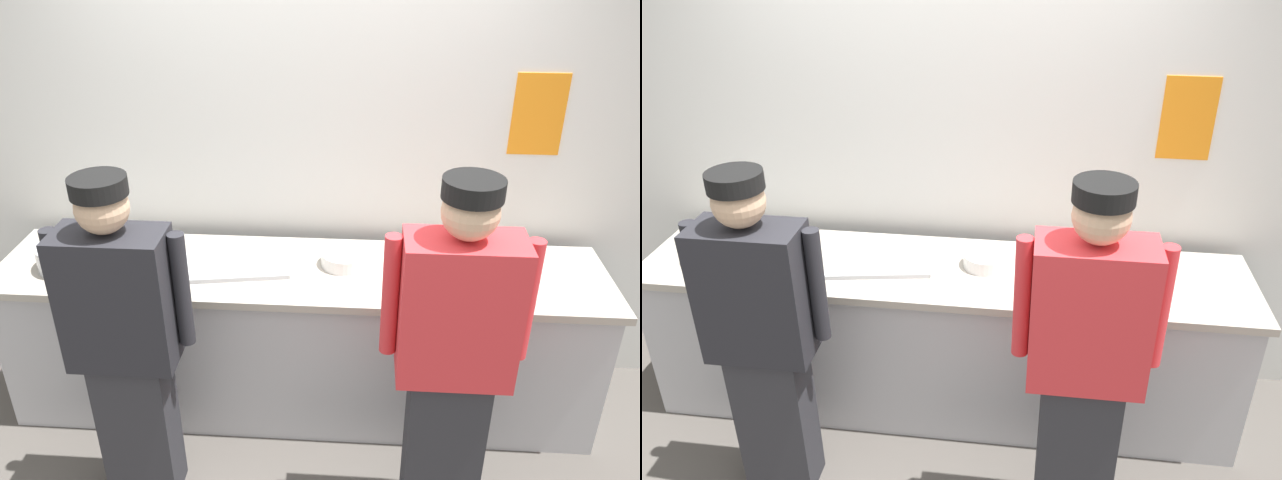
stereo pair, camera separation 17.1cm
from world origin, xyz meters
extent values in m
plane|color=#514C47|center=(0.00, 0.00, 0.00)|extent=(9.00, 9.00, 0.00)
cube|color=silver|center=(0.00, 0.83, 1.45)|extent=(4.94, 0.10, 2.91)
cube|color=orange|center=(1.19, 0.78, 1.60)|extent=(0.26, 0.01, 0.43)
cube|color=#B2B2B7|center=(0.00, 0.36, 0.42)|extent=(3.09, 0.63, 0.84)
cube|color=#A8A093|center=(0.00, 0.36, 0.86)|extent=(3.15, 0.68, 0.04)
cube|color=#2D2D33|center=(-0.69, -0.30, 0.39)|extent=(0.33, 0.20, 0.78)
cube|color=#232328|center=(-0.69, -0.30, 1.09)|extent=(0.46, 0.24, 0.62)
cylinder|color=#232328|center=(-0.96, -0.26, 1.12)|extent=(0.07, 0.07, 0.53)
cylinder|color=#232328|center=(-0.43, -0.26, 1.12)|extent=(0.07, 0.07, 0.53)
sphere|color=tan|center=(-0.69, -0.30, 1.52)|extent=(0.21, 0.21, 0.21)
cylinder|color=black|center=(-0.69, -0.30, 1.61)|extent=(0.22, 0.22, 0.07)
cube|color=#2D2D33|center=(0.70, -0.33, 0.40)|extent=(0.34, 0.20, 0.81)
cube|color=red|center=(0.70, -0.33, 1.12)|extent=(0.47, 0.24, 0.64)
cylinder|color=red|center=(0.43, -0.29, 1.16)|extent=(0.07, 0.07, 0.54)
cylinder|color=red|center=(0.97, -0.29, 1.16)|extent=(0.07, 0.07, 0.54)
sphere|color=tan|center=(0.70, -0.33, 1.56)|extent=(0.22, 0.22, 0.22)
cylinder|color=black|center=(0.70, -0.33, 1.65)|extent=(0.23, 0.23, 0.08)
cylinder|color=white|center=(0.22, 0.42, 0.89)|extent=(0.24, 0.24, 0.01)
cylinder|color=white|center=(0.22, 0.42, 0.90)|extent=(0.24, 0.24, 0.01)
cylinder|color=white|center=(0.22, 0.42, 0.91)|extent=(0.24, 0.24, 0.01)
cylinder|color=white|center=(0.22, 0.42, 0.92)|extent=(0.24, 0.24, 0.01)
cylinder|color=white|center=(0.22, 0.42, 0.94)|extent=(0.24, 0.24, 0.01)
cylinder|color=white|center=(0.22, 0.42, 0.95)|extent=(0.24, 0.24, 0.01)
cylinder|color=white|center=(-0.96, 0.51, 0.89)|extent=(0.20, 0.20, 0.01)
cylinder|color=white|center=(-0.96, 0.51, 0.90)|extent=(0.20, 0.20, 0.01)
cylinder|color=white|center=(-0.96, 0.51, 0.91)|extent=(0.20, 0.20, 0.01)
cylinder|color=white|center=(-0.96, 0.51, 0.92)|extent=(0.20, 0.20, 0.01)
cylinder|color=#B7BABF|center=(-1.19, 0.30, 0.95)|extent=(0.30, 0.30, 0.13)
cube|color=#B7BABF|center=(-0.33, 0.36, 0.89)|extent=(0.58, 0.39, 0.02)
cylinder|color=#56A333|center=(0.77, 0.21, 0.97)|extent=(0.06, 0.06, 0.17)
cone|color=#56A333|center=(0.77, 0.21, 1.07)|extent=(0.05, 0.05, 0.04)
cylinder|color=orange|center=(0.83, 0.43, 0.95)|extent=(0.06, 0.06, 0.14)
cone|color=orange|center=(0.83, 0.43, 1.04)|extent=(0.05, 0.05, 0.04)
cylinder|color=white|center=(0.57, 0.47, 0.91)|extent=(0.09, 0.09, 0.05)
cylinder|color=gold|center=(0.57, 0.47, 0.93)|extent=(0.07, 0.07, 0.01)
cylinder|color=white|center=(1.08, 0.44, 0.90)|extent=(0.09, 0.09, 0.04)
cylinder|color=gold|center=(1.08, 0.44, 0.92)|extent=(0.08, 0.08, 0.01)
cylinder|color=white|center=(0.95, 0.27, 0.91)|extent=(0.10, 0.10, 0.05)
cylinder|color=orange|center=(0.95, 0.27, 0.92)|extent=(0.08, 0.08, 0.01)
camera|label=1|loc=(0.30, -2.47, 2.56)|focal=35.92mm
camera|label=2|loc=(0.47, -2.45, 2.56)|focal=35.92mm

